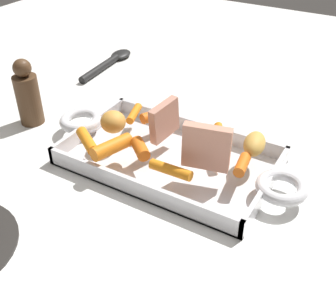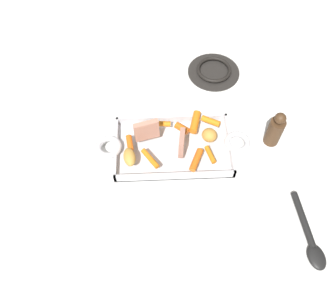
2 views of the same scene
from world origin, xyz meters
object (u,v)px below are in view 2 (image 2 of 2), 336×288
object	(u,v)px
baby_carrot_center_left	(130,142)
baby_carrot_southeast	(150,158)
baby_carrot_northwest	(195,122)
baby_carrot_southwest	(182,128)
baby_carrot_northeast	(210,155)
roast_slice_thick	(147,130)
baby_carrot_short	(211,121)
pepper_mill	(275,130)
baby_carrot_long	(159,124)
baby_carrot_center_right	(196,160)
stove_burner_rear	(214,71)
roasting_dish	(173,147)
roast_slice_thin	(182,143)
serving_spoon	(310,238)
potato_golden_large	(209,135)
potato_golden_small	(130,157)

from	to	relation	value
baby_carrot_center_left	baby_carrot_southeast	distance (m)	0.08
baby_carrot_northwest	baby_carrot_southwest	bearing A→B (deg)	26.44
baby_carrot_northwest	baby_carrot_northeast	xyz separation A→B (m)	(-0.03, 0.11, -0.00)
roast_slice_thick	baby_carrot_short	bearing A→B (deg)	-166.94
baby_carrot_short	pepper_mill	xyz separation A→B (m)	(-0.18, 0.05, 0.01)
baby_carrot_northwest	pepper_mill	distance (m)	0.24
baby_carrot_long	baby_carrot_center_right	distance (m)	0.17
stove_burner_rear	roasting_dish	bearing A→B (deg)	63.11
roast_slice_thin	baby_carrot_center_right	distance (m)	0.06
baby_carrot_northwest	baby_carrot_southeast	bearing A→B (deg)	40.76
roast_slice_thick	stove_burner_rear	distance (m)	0.38
roasting_dish	baby_carrot_short	size ratio (longest dim) A/B	7.90
roasting_dish	roast_slice_thin	size ratio (longest dim) A/B	7.34
baby_carrot_center_left	baby_carrot_southwest	xyz separation A→B (m)	(-0.16, -0.04, 0.00)
baby_carrot_center_right	baby_carrot_northeast	size ratio (longest dim) A/B	1.25
baby_carrot_southeast	roasting_dish	bearing A→B (deg)	-141.56
baby_carrot_southeast	baby_carrot_northeast	bearing A→B (deg)	-178.22
baby_carrot_center_left	baby_carrot_short	distance (m)	0.25
serving_spoon	baby_carrot_northeast	bearing A→B (deg)	-140.57
roast_slice_thin	baby_carrot_northeast	size ratio (longest dim) A/B	1.13
roast_slice_thick	baby_carrot_short	size ratio (longest dim) A/B	1.24
baby_carrot_center_left	baby_carrot_long	size ratio (longest dim) A/B	0.67
roasting_dish	baby_carrot_northeast	world-z (taller)	baby_carrot_northeast
baby_carrot_center_left	baby_carrot_southeast	world-z (taller)	same
baby_carrot_center_right	roasting_dish	bearing A→B (deg)	-47.12
baby_carrot_center_right	baby_carrot_short	bearing A→B (deg)	-112.69
potato_golden_large	pepper_mill	xyz separation A→B (m)	(-0.19, -0.01, 0.00)
roast_slice_thick	baby_carrot_northeast	distance (m)	0.20
baby_carrot_center_left	pepper_mill	world-z (taller)	pepper_mill
baby_carrot_southwest	baby_carrot_southeast	world-z (taller)	baby_carrot_southwest
roast_slice_thick	baby_carrot_center_right	xyz separation A→B (m)	(-0.14, 0.09, -0.03)
baby_carrot_southwest	baby_carrot_center_right	xyz separation A→B (m)	(-0.03, 0.11, -0.00)
baby_carrot_southwest	baby_carrot_northwest	world-z (taller)	baby_carrot_northwest
baby_carrot_center_left	pepper_mill	bearing A→B (deg)	-178.24
roast_slice_thin	potato_golden_small	world-z (taller)	roast_slice_thin
roasting_dish	baby_carrot_long	size ratio (longest dim) A/B	6.67
stove_burner_rear	pepper_mill	size ratio (longest dim) A/B	1.38
baby_carrot_northwest	potato_golden_small	distance (m)	0.23
roast_slice_thin	baby_carrot_northwest	size ratio (longest dim) A/B	0.88
roast_slice_thin	baby_carrot_short	size ratio (longest dim) A/B	1.08
roast_slice_thin	baby_carrot_northwest	distance (m)	0.10
baby_carrot_center_right	potato_golden_small	distance (m)	0.19
potato_golden_large	roast_slice_thin	bearing A→B (deg)	20.51
roast_slice_thick	stove_burner_rear	bearing A→B (deg)	-129.05
stove_burner_rear	baby_carrot_southwest	bearing A→B (deg)	64.14
roasting_dish	baby_carrot_center_right	size ratio (longest dim) A/B	6.63
baby_carrot_southeast	serving_spoon	distance (m)	0.47
baby_carrot_northwest	stove_burner_rear	size ratio (longest dim) A/B	0.39
baby_carrot_southwest	potato_golden_small	bearing A→B (deg)	31.95
baby_carrot_northwest	pepper_mill	xyz separation A→B (m)	(-0.23, 0.05, 0.01)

